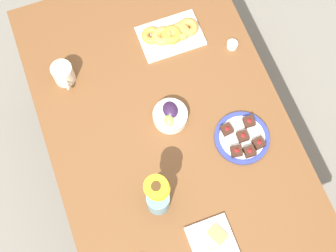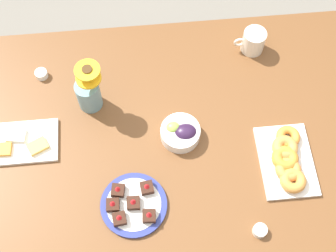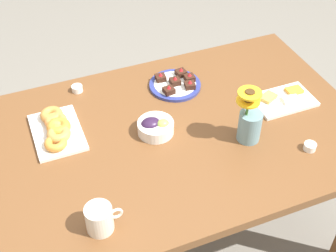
# 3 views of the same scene
# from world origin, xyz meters

# --- Properties ---
(ground_plane) EXTENTS (6.00, 6.00, 0.00)m
(ground_plane) POSITION_xyz_m (0.00, 0.00, 0.00)
(ground_plane) COLOR slate
(dining_table) EXTENTS (1.60, 1.00, 0.74)m
(dining_table) POSITION_xyz_m (0.00, 0.00, 0.65)
(dining_table) COLOR brown
(dining_table) RESTS_ON ground_plane
(coffee_mug) EXTENTS (0.13, 0.09, 0.10)m
(coffee_mug) POSITION_xyz_m (-0.37, -0.34, 0.79)
(coffee_mug) COLOR silver
(coffee_mug) RESTS_ON dining_table
(grape_bowl) EXTENTS (0.15, 0.15, 0.07)m
(grape_bowl) POSITION_xyz_m (-0.04, 0.03, 0.77)
(grape_bowl) COLOR white
(grape_bowl) RESTS_ON dining_table
(cheese_platter) EXTENTS (0.26, 0.17, 0.03)m
(cheese_platter) POSITION_xyz_m (0.54, 0.00, 0.75)
(cheese_platter) COLOR white
(cheese_platter) RESTS_ON dining_table
(croissant_platter) EXTENTS (0.19, 0.28, 0.05)m
(croissant_platter) POSITION_xyz_m (-0.41, 0.17, 0.76)
(croissant_platter) COLOR white
(croissant_platter) RESTS_ON dining_table
(jam_cup_honey) EXTENTS (0.05, 0.05, 0.03)m
(jam_cup_honey) POSITION_xyz_m (-0.27, 0.41, 0.76)
(jam_cup_honey) COLOR white
(jam_cup_honey) RESTS_ON dining_table
(jam_cup_berry) EXTENTS (0.05, 0.05, 0.03)m
(jam_cup_berry) POSITION_xyz_m (0.47, -0.29, 0.76)
(jam_cup_berry) COLOR white
(jam_cup_berry) RESTS_ON dining_table
(dessert_plate) EXTENTS (0.23, 0.23, 0.05)m
(dessert_plate) POSITION_xyz_m (0.15, 0.27, 0.75)
(dessert_plate) COLOR navy
(dessert_plate) RESTS_ON dining_table
(flower_vase) EXTENTS (0.11, 0.10, 0.24)m
(flower_vase) POSITION_xyz_m (0.28, -0.14, 0.82)
(flower_vase) COLOR #6B939E
(flower_vase) RESTS_ON dining_table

